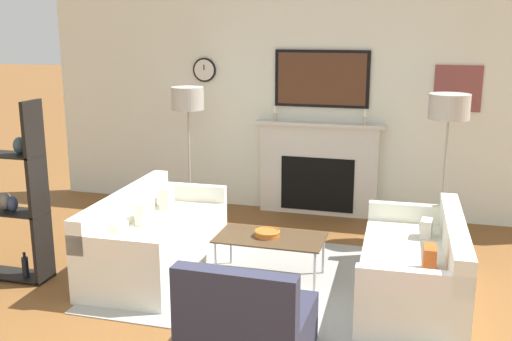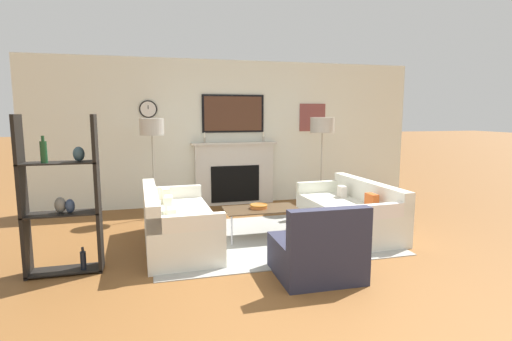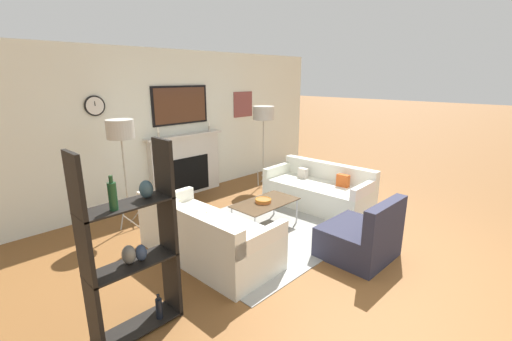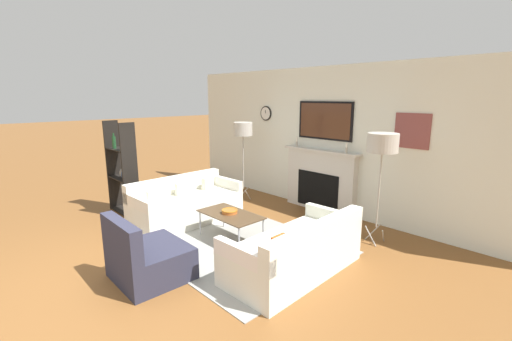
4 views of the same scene
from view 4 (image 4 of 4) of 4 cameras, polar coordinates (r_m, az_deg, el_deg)
name	(u,v)px [view 4 (image 4 of 4)]	position (r m, az deg, el deg)	size (l,w,h in m)	color
ground_plane	(86,296)	(4.43, -26.45, -18.26)	(60.00, 60.00, 0.00)	brown
fireplace_wall	(325,146)	(6.61, 11.37, 3.94)	(7.34, 0.28, 2.70)	silver
area_rug	(231,242)	(5.29, -4.11, -11.77)	(3.13, 2.25, 0.01)	gray
couch_left	(186,206)	(6.15, -11.65, -5.74)	(0.90, 1.90, 0.76)	silver
couch_right	(296,252)	(4.37, 6.66, -13.41)	(0.91, 1.85, 0.73)	silver
armchair	(147,259)	(4.41, -17.72, -13.83)	(0.87, 0.82, 0.81)	#2B2C3E
coffee_table	(230,216)	(5.24, -4.28, -7.50)	(1.02, 0.55, 0.42)	#4C3823
decorative_bowl	(230,211)	(5.25, -4.42, -6.76)	(0.24, 0.24, 0.06)	#BB6027
floor_lamp_left	(243,130)	(7.03, -2.20, 6.75)	(0.39, 0.39, 1.65)	#9E998E
floor_lamp_right	(383,144)	(5.19, 20.35, 4.15)	(0.43, 0.43, 1.66)	#9E998E
shelf_unit	(122,170)	(6.82, -21.44, 0.13)	(0.77, 0.28, 1.71)	black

